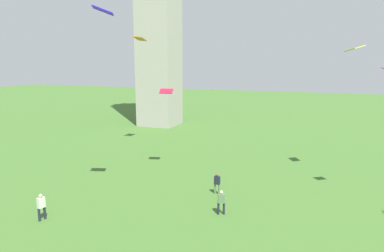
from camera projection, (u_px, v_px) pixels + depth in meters
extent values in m
cylinder|color=#1E2333|center=(45.00, 213.00, 22.71)|extent=(0.16, 0.16, 0.86)
cylinder|color=#1E2333|center=(39.00, 215.00, 22.38)|extent=(0.16, 0.16, 0.86)
cube|color=silver|center=(41.00, 203.00, 22.41)|extent=(0.37, 0.52, 0.68)
sphere|color=#D8AD84|center=(40.00, 196.00, 22.32)|extent=(0.25, 0.25, 0.25)
cylinder|color=#1E2333|center=(218.00, 209.00, 23.39)|extent=(0.15, 0.15, 0.82)
cylinder|color=#1E2333|center=(224.00, 209.00, 23.41)|extent=(0.15, 0.15, 0.82)
cube|color=#51754C|center=(221.00, 198.00, 23.27)|extent=(0.51, 0.41, 0.65)
sphere|color=beige|center=(221.00, 192.00, 23.19)|extent=(0.24, 0.24, 0.24)
cylinder|color=#51754C|center=(215.00, 189.00, 27.11)|extent=(0.15, 0.15, 0.81)
cylinder|color=#51754C|center=(219.00, 189.00, 26.92)|extent=(0.15, 0.15, 0.81)
cube|color=#1E2333|center=(217.00, 180.00, 26.88)|extent=(0.47, 0.32, 0.64)
sphere|color=brown|center=(217.00, 175.00, 26.80)|extent=(0.24, 0.24, 0.24)
cube|color=#2911E5|center=(103.00, 10.00, 23.16)|extent=(1.67, 1.49, 0.60)
cube|color=gold|center=(355.00, 49.00, 28.41)|extent=(1.56, 1.76, 0.56)
cube|color=#B41733|center=(166.00, 91.00, 31.61)|extent=(1.35, 1.05, 0.43)
cube|color=#BA6F1D|center=(140.00, 39.00, 39.65)|extent=(1.25, 1.65, 0.54)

